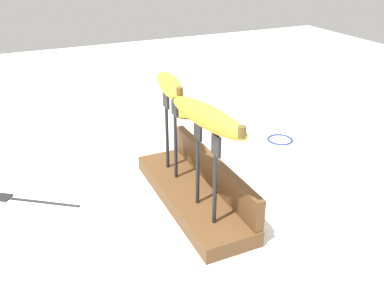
% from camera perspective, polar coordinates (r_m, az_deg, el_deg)
% --- Properties ---
extents(ground_plane, '(3.00, 3.00, 0.00)m').
position_cam_1_polar(ground_plane, '(0.85, 0.00, -7.98)').
color(ground_plane, silver).
extents(wooden_board, '(0.35, 0.11, 0.03)m').
position_cam_1_polar(wooden_board, '(0.84, 0.00, -7.10)').
color(wooden_board, brown).
rests_on(wooden_board, ground).
extents(board_backstop, '(0.35, 0.02, 0.06)m').
position_cam_1_polar(board_backstop, '(0.83, 2.94, -3.72)').
color(board_backstop, brown).
rests_on(board_backstop, wooden_board).
extents(fork_stand_left, '(0.07, 0.01, 0.17)m').
position_cam_1_polar(fork_stand_left, '(0.84, -2.92, 2.37)').
color(fork_stand_left, black).
rests_on(fork_stand_left, wooden_board).
extents(fork_stand_right, '(0.09, 0.01, 0.17)m').
position_cam_1_polar(fork_stand_right, '(0.71, 1.97, -2.63)').
color(fork_stand_right, black).
rests_on(fork_stand_right, wooden_board).
extents(banana_raised_left, '(0.16, 0.06, 0.04)m').
position_cam_1_polar(banana_raised_left, '(0.81, -3.06, 8.09)').
color(banana_raised_left, yellow).
rests_on(banana_raised_left, fork_stand_left).
extents(banana_raised_right, '(0.20, 0.07, 0.04)m').
position_cam_1_polar(banana_raised_right, '(0.68, 2.08, 3.79)').
color(banana_raised_right, gold).
rests_on(banana_raised_right, fork_stand_right).
extents(fork_fallen_near, '(0.12, 0.16, 0.01)m').
position_cam_1_polar(fork_fallen_near, '(0.92, -22.09, -7.03)').
color(fork_fallen_near, black).
rests_on(fork_fallen_near, ground).
extents(banana_chunk_near, '(0.06, 0.06, 0.04)m').
position_cam_1_polar(banana_chunk_near, '(1.24, -0.91, 4.59)').
color(banana_chunk_near, yellow).
rests_on(banana_chunk_near, ground).
extents(wire_coil, '(0.07, 0.07, 0.01)m').
position_cam_1_polar(wire_coil, '(1.13, 12.04, 0.70)').
color(wire_coil, '#1E2DA5').
rests_on(wire_coil, ground).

